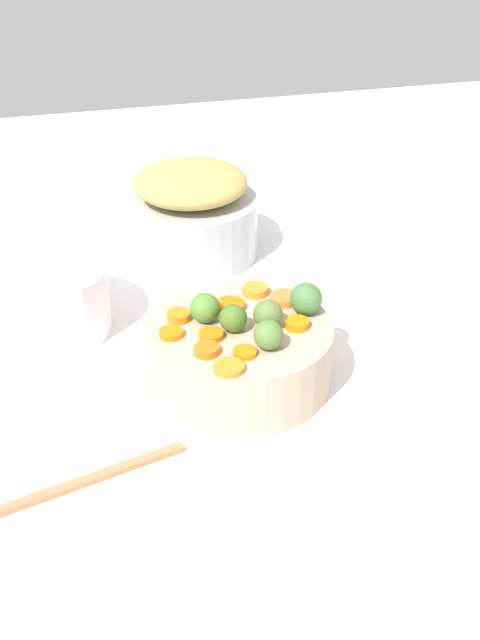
# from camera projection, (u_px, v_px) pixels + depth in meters

# --- Properties ---
(tabletop) EXTENTS (2.40, 2.40, 0.02)m
(tabletop) POSITION_uv_depth(u_px,v_px,m) (226.00, 371.00, 1.10)
(tabletop) COLOR white
(tabletop) RESTS_ON ground
(serving_bowl_carrots) EXTENTS (0.24, 0.24, 0.08)m
(serving_bowl_carrots) POSITION_uv_depth(u_px,v_px,m) (240.00, 354.00, 1.04)
(serving_bowl_carrots) COLOR #C1A88E
(serving_bowl_carrots) RESTS_ON tabletop
(metal_pot) EXTENTS (0.22, 0.22, 0.10)m
(metal_pot) POSITION_uv_depth(u_px,v_px,m) (192.00, 227.00, 1.35)
(metal_pot) COLOR #B7BBC2
(metal_pot) RESTS_ON tabletop
(stuffing_mound) EXTENTS (0.19, 0.19, 0.06)m
(stuffing_mound) POSITION_uv_depth(u_px,v_px,m) (191.00, 183.00, 1.31)
(stuffing_mound) COLOR tan
(stuffing_mound) RESTS_ON metal_pot
(carrot_slice_0) EXTENTS (0.04, 0.04, 0.01)m
(carrot_slice_0) POSITION_uv_depth(u_px,v_px,m) (242.00, 353.00, 0.96)
(carrot_slice_0) COLOR orange
(carrot_slice_0) RESTS_ON serving_bowl_carrots
(carrot_slice_1) EXTENTS (0.04, 0.04, 0.01)m
(carrot_slice_1) POSITION_uv_depth(u_px,v_px,m) (211.00, 335.00, 0.99)
(carrot_slice_1) COLOR orange
(carrot_slice_1) RESTS_ON serving_bowl_carrots
(carrot_slice_2) EXTENTS (0.04, 0.04, 0.01)m
(carrot_slice_2) POSITION_uv_depth(u_px,v_px,m) (171.00, 333.00, 1.00)
(carrot_slice_2) COLOR orange
(carrot_slice_2) RESTS_ON serving_bowl_carrots
(carrot_slice_3) EXTENTS (0.04, 0.04, 0.01)m
(carrot_slice_3) POSITION_uv_depth(u_px,v_px,m) (207.00, 350.00, 0.96)
(carrot_slice_3) COLOR orange
(carrot_slice_3) RESTS_ON serving_bowl_carrots
(carrot_slice_4) EXTENTS (0.04, 0.04, 0.01)m
(carrot_slice_4) POSITION_uv_depth(u_px,v_px,m) (178.00, 315.00, 1.03)
(carrot_slice_4) COLOR orange
(carrot_slice_4) RESTS_ON serving_bowl_carrots
(carrot_slice_5) EXTENTS (0.05, 0.05, 0.01)m
(carrot_slice_5) POSITION_uv_depth(u_px,v_px,m) (229.00, 367.00, 0.93)
(carrot_slice_5) COLOR orange
(carrot_slice_5) RESTS_ON serving_bowl_carrots
(carrot_slice_6) EXTENTS (0.05, 0.05, 0.01)m
(carrot_slice_6) POSITION_uv_depth(u_px,v_px,m) (230.00, 306.00, 1.05)
(carrot_slice_6) COLOR orange
(carrot_slice_6) RESTS_ON serving_bowl_carrots
(carrot_slice_7) EXTENTS (0.04, 0.04, 0.01)m
(carrot_slice_7) POSITION_uv_depth(u_px,v_px,m) (284.00, 299.00, 1.07)
(carrot_slice_7) COLOR orange
(carrot_slice_7) RESTS_ON serving_bowl_carrots
(carrot_slice_8) EXTENTS (0.05, 0.05, 0.01)m
(carrot_slice_8) POSITION_uv_depth(u_px,v_px,m) (255.00, 290.00, 1.09)
(carrot_slice_8) COLOR orange
(carrot_slice_8) RESTS_ON serving_bowl_carrots
(carrot_slice_9) EXTENTS (0.04, 0.04, 0.01)m
(carrot_slice_9) POSITION_uv_depth(u_px,v_px,m) (297.00, 324.00, 1.01)
(carrot_slice_9) COLOR orange
(carrot_slice_9) RESTS_ON serving_bowl_carrots
(brussels_sprout_0) EXTENTS (0.04, 0.04, 0.04)m
(brussels_sprout_0) POSITION_uv_depth(u_px,v_px,m) (205.00, 308.00, 1.02)
(brussels_sprout_0) COLOR #528732
(brussels_sprout_0) RESTS_ON serving_bowl_carrots
(brussels_sprout_1) EXTENTS (0.04, 0.04, 0.04)m
(brussels_sprout_1) POSITION_uv_depth(u_px,v_px,m) (268.00, 314.00, 1.01)
(brussels_sprout_1) COLOR #5C7937
(brussels_sprout_1) RESTS_ON serving_bowl_carrots
(brussels_sprout_2) EXTENTS (0.04, 0.04, 0.04)m
(brussels_sprout_2) POSITION_uv_depth(u_px,v_px,m) (233.00, 318.00, 1.00)
(brussels_sprout_2) COLOR #4A6D24
(brussels_sprout_2) RESTS_ON serving_bowl_carrots
(brussels_sprout_3) EXTENTS (0.04, 0.04, 0.04)m
(brussels_sprout_3) POSITION_uv_depth(u_px,v_px,m) (306.00, 299.00, 1.03)
(brussels_sprout_3) COLOR #487C3F
(brussels_sprout_3) RESTS_ON serving_bowl_carrots
(brussels_sprout_4) EXTENTS (0.04, 0.04, 0.04)m
(brussels_sprout_4) POSITION_uv_depth(u_px,v_px,m) (268.00, 335.00, 0.97)
(brussels_sprout_4) COLOR #557E39
(brussels_sprout_4) RESTS_ON serving_bowl_carrots
(wooden_spoon) EXTENTS (0.30, 0.10, 0.01)m
(wooden_spoon) POSITION_uv_depth(u_px,v_px,m) (9.00, 508.00, 0.86)
(wooden_spoon) COLOR #AA7C4F
(wooden_spoon) RESTS_ON tabletop
(casserole_dish) EXTENTS (0.19, 0.19, 0.10)m
(casserole_dish) POSITION_uv_depth(u_px,v_px,m) (43.00, 299.00, 1.14)
(casserole_dish) COLOR white
(casserole_dish) RESTS_ON tabletop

